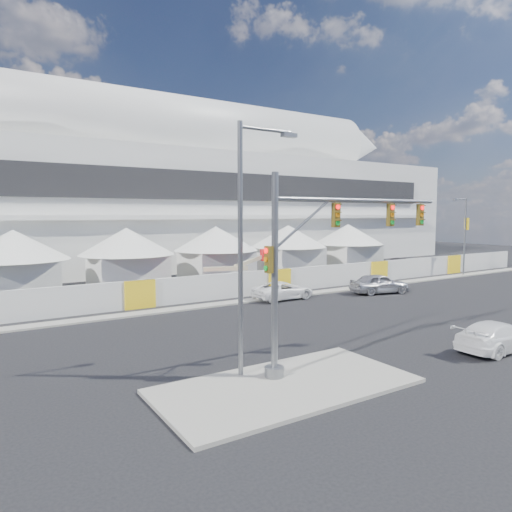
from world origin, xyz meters
TOP-DOWN VIEW (x-y plane):
  - ground at (0.00, 0.00)m, footprint 160.00×160.00m
  - median_island at (-6.00, -3.00)m, footprint 10.00×5.00m
  - far_curb at (20.00, 12.50)m, footprint 80.00×1.20m
  - stadium at (8.71, 41.50)m, footprint 80.00×24.80m
  - tent_row at (0.50, 24.00)m, footprint 53.40×8.40m
  - hoarding_fence at (6.00, 14.50)m, footprint 70.00×0.25m
  - scaffold_tower at (46.00, 36.00)m, footprint 4.40×4.40m
  - sedan_silver at (12.87, 9.64)m, footprint 3.15×5.29m
  - pickup_curb at (4.57, 11.85)m, footprint 2.37×5.02m
  - pickup_near at (5.46, -4.66)m, footprint 2.03×4.97m
  - lot_car_a at (16.46, 18.52)m, footprint 2.08×4.19m
  - lot_car_b at (26.94, 19.33)m, footprint 2.66×5.05m
  - traffic_mast at (-4.01, -2.11)m, footprint 9.81×0.79m
  - streetlight_median at (-6.68, -1.18)m, footprint 2.79×0.28m
  - streetlight_curb at (28.78, 12.50)m, footprint 2.48×0.56m
  - boom_lift at (1.92, 17.55)m, footprint 7.31×2.61m

SIDE VIEW (x-z plane):
  - ground at x=0.00m, z-range 0.00..0.00m
  - far_curb at x=20.00m, z-range 0.00..0.12m
  - median_island at x=-6.00m, z-range 0.00..0.15m
  - lot_car_a at x=16.46m, z-range 0.00..1.32m
  - pickup_curb at x=4.57m, z-range 0.00..1.39m
  - pickup_near at x=5.46m, z-range 0.00..1.44m
  - lot_car_b at x=26.94m, z-range 0.00..1.64m
  - sedan_silver at x=12.87m, z-range 0.00..1.69m
  - boom_lift at x=1.92m, z-range -0.83..2.76m
  - hoarding_fence at x=6.00m, z-range 0.00..2.00m
  - tent_row at x=0.50m, z-range 0.45..5.85m
  - traffic_mast at x=-4.01m, z-range 0.53..8.63m
  - streetlight_curb at x=28.78m, z-range 0.68..9.04m
  - streetlight_median at x=-6.68m, z-range 0.90..10.97m
  - scaffold_tower at x=46.00m, z-range 0.00..12.00m
  - stadium at x=8.71m, z-range -1.54..20.44m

